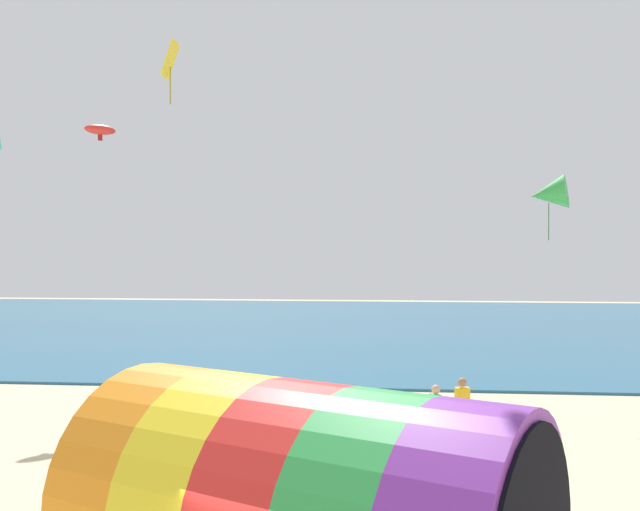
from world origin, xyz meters
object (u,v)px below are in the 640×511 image
at_px(kite_yellow_diamond, 170,61).
at_px(bystander_mid_beach, 436,418).
at_px(kite_green_delta, 549,194).
at_px(kite_red_parafoil, 100,130).
at_px(bystander_far_left, 462,411).

relative_size(kite_yellow_diamond, bystander_mid_beach, 0.91).
bearing_deg(kite_green_delta, kite_red_parafoil, 178.41).
bearing_deg(kite_red_parafoil, kite_green_delta, -1.59).
height_order(kite_green_delta, bystander_mid_beach, kite_green_delta).
bearing_deg(bystander_mid_beach, kite_red_parafoil, 147.88).
height_order(kite_red_parafoil, kite_green_delta, kite_red_parafoil).
bearing_deg(kite_yellow_diamond, bystander_mid_beach, 4.96).
distance_m(kite_red_parafoil, kite_yellow_diamond, 9.49).
bearing_deg(bystander_far_left, bystander_mid_beach, -134.74).
bearing_deg(kite_yellow_diamond, kite_red_parafoil, 122.79).
relative_size(kite_red_parafoil, bystander_far_left, 0.68).
bearing_deg(bystander_far_left, kite_red_parafoil, 151.99).
height_order(kite_yellow_diamond, kite_green_delta, kite_yellow_diamond).
bearing_deg(bystander_mid_beach, kite_green_delta, 58.37).
distance_m(bystander_mid_beach, bystander_far_left, 1.04).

